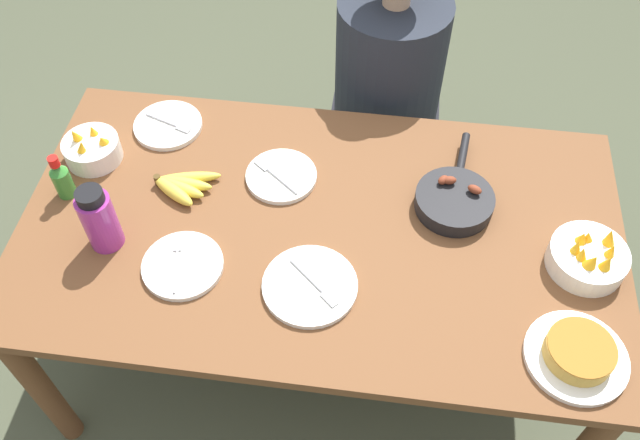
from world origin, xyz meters
TOP-DOWN VIEW (x-y plane):
  - ground_plane at (0.00, 0.00)m, footprint 14.00×14.00m
  - dining_table at (0.00, 0.00)m, footprint 1.69×0.95m
  - banana_bunch at (-0.42, 0.08)m, footprint 0.20×0.16m
  - skillet at (0.37, 0.12)m, footprint 0.22×0.37m
  - frittata_plate_center at (0.67, -0.32)m, footprint 0.25×0.25m
  - empty_plate_near_front at (-0.14, 0.16)m, footprint 0.21×0.21m
  - empty_plate_far_left at (0.00, -0.20)m, footprint 0.25×0.25m
  - empty_plate_far_right at (-0.35, -0.18)m, footprint 0.22×0.22m
  - empty_plate_mid_edge at (-0.53, 0.33)m, footprint 0.21×0.21m
  - fruit_bowl_mango at (0.72, -0.04)m, footprint 0.21×0.21m
  - fruit_bowl_citrus at (-0.71, 0.17)m, footprint 0.17×0.17m
  - water_bottle at (-0.57, -0.13)m, footprint 0.09×0.09m
  - hot_sauce_bottle at (-0.74, 0.02)m, footprint 0.05×0.05m
  - person_figure at (0.15, 0.71)m, footprint 0.41×0.41m

SIDE VIEW (x-z plane):
  - ground_plane at x=0.00m, z-range 0.00..0.00m
  - person_figure at x=0.15m, z-range -0.11..1.11m
  - dining_table at x=0.00m, z-range 0.27..1.00m
  - empty_plate_far_left at x=0.00m, z-range 0.72..0.75m
  - empty_plate_mid_edge at x=-0.53m, z-range 0.72..0.75m
  - empty_plate_far_right at x=-0.35m, z-range 0.72..0.75m
  - empty_plate_near_front at x=-0.14m, z-range 0.72..0.75m
  - banana_bunch at x=-0.42m, z-range 0.72..0.77m
  - frittata_plate_center at x=0.67m, z-range 0.72..0.78m
  - skillet at x=0.37m, z-range 0.71..0.79m
  - fruit_bowl_citrus at x=-0.71m, z-range 0.70..0.83m
  - fruit_bowl_mango at x=0.72m, z-range 0.71..0.82m
  - hot_sauce_bottle at x=-0.74m, z-range 0.72..0.87m
  - water_bottle at x=-0.57m, z-range 0.72..0.93m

